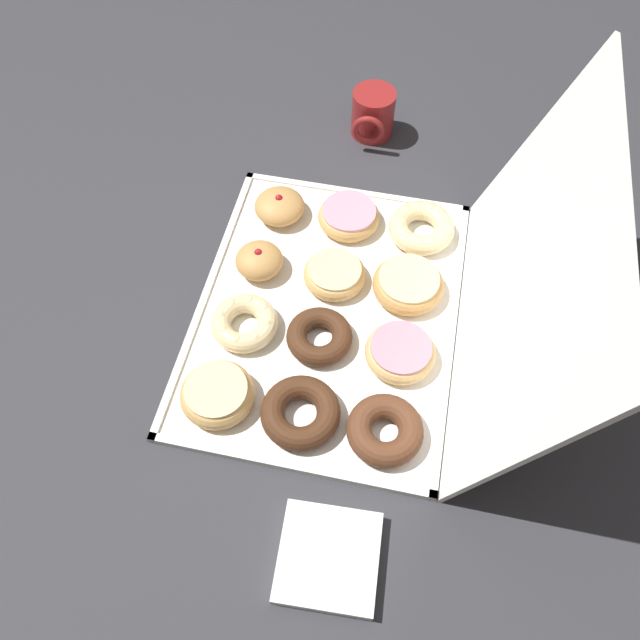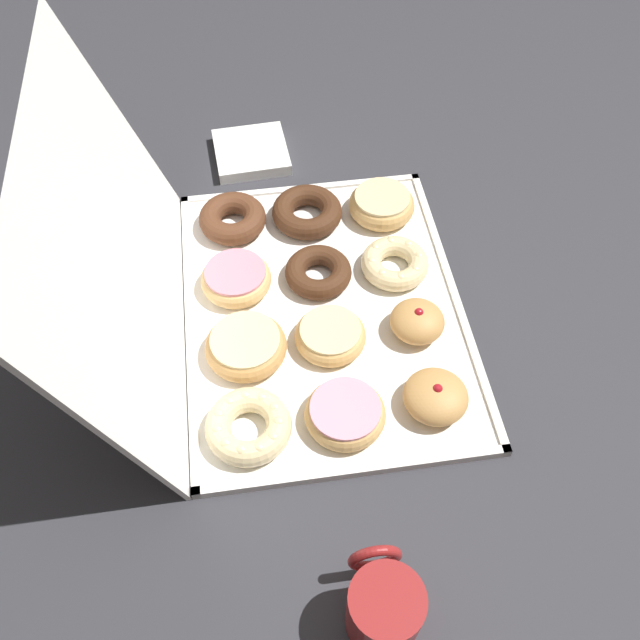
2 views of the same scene
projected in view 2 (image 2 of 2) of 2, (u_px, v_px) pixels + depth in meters
The scene contains 17 objects.
ground_plane at pixel (324, 313), 1.08m from camera, with size 3.00×3.00×0.00m, color #333338.
donut_box at pixel (324, 311), 1.07m from camera, with size 0.56×0.43×0.01m.
box_lid_open at pixel (115, 248), 0.90m from camera, with size 0.56×0.40×0.01m, color white.
jelly_filled_donut_0 at pixel (436, 396), 0.95m from camera, with size 0.09×0.09×0.05m.
jelly_filled_donut_1 at pixel (417, 321), 1.03m from camera, with size 0.08×0.08×0.05m.
cruller_donut_2 at pixel (395, 263), 1.10m from camera, with size 0.11×0.11×0.03m.
glazed_ring_donut_3 at pixel (382, 204), 1.18m from camera, with size 0.11×0.11×0.04m.
pink_frosted_donut_4 at pixel (344, 414), 0.94m from camera, with size 0.11×0.11×0.04m.
glazed_ring_donut_5 at pixel (329, 335), 1.02m from camera, with size 0.11×0.11×0.03m.
chocolate_cake_ring_donut_6 at pixel (320, 272), 1.09m from camera, with size 0.11×0.11×0.03m.
chocolate_cake_ring_donut_7 at pixel (307, 212), 1.17m from camera, with size 0.12×0.12×0.04m.
cruller_donut_8 at pixel (249, 426), 0.93m from camera, with size 0.12×0.12×0.04m.
glazed_ring_donut_9 at pixel (246, 346), 1.00m from camera, with size 0.12×0.12×0.04m.
pink_frosted_donut_10 at pixel (236, 278), 1.08m from camera, with size 0.11×0.11×0.04m.
chocolate_cake_ring_donut_11 at pixel (233, 218), 1.16m from camera, with size 0.11×0.11×0.04m.
coffee_mug at pixel (383, 607), 0.77m from camera, with size 0.11×0.09×0.09m.
napkin_stack at pixel (251, 152), 1.29m from camera, with size 0.13×0.13×0.02m, color white.
Camera 2 is at (-0.64, 0.10, 0.86)m, focal length 38.44 mm.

